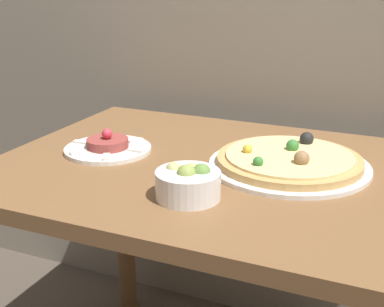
# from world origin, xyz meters

# --- Properties ---
(dining_table) EXTENTS (1.04, 0.76, 0.72)m
(dining_table) POSITION_xyz_m (0.00, 0.38, 0.61)
(dining_table) COLOR brown
(dining_table) RESTS_ON ground_plane
(pizza_plate) EXTENTS (0.36, 0.36, 0.06)m
(pizza_plate) POSITION_xyz_m (0.14, 0.43, 0.74)
(pizza_plate) COLOR white
(pizza_plate) RESTS_ON dining_table
(tartare_plate) EXTENTS (0.21, 0.21, 0.06)m
(tartare_plate) POSITION_xyz_m (-0.30, 0.37, 0.73)
(tartare_plate) COLOR white
(tartare_plate) RESTS_ON dining_table
(small_bowl) EXTENTS (0.13, 0.13, 0.07)m
(small_bowl) POSITION_xyz_m (-0.00, 0.19, 0.75)
(small_bowl) COLOR white
(small_bowl) RESTS_ON dining_table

